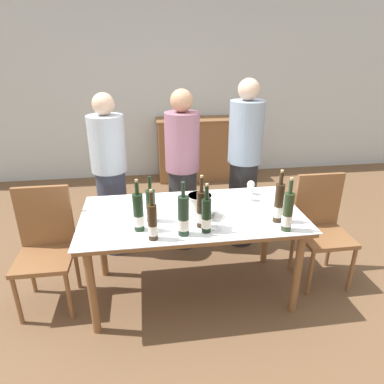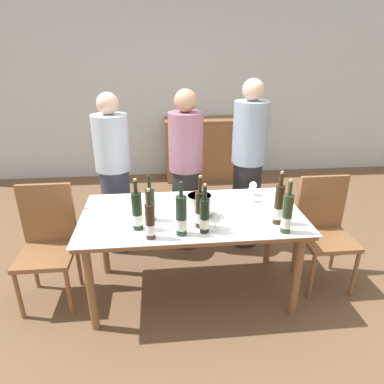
{
  "view_description": "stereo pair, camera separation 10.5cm",
  "coord_description": "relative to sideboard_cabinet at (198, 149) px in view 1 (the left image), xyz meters",
  "views": [
    {
      "loc": [
        -0.34,
        -2.36,
        1.95
      ],
      "look_at": [
        0.0,
        0.0,
        0.93
      ],
      "focal_mm": 32.0,
      "sensor_mm": 36.0,
      "label": 1
    },
    {
      "loc": [
        -0.24,
        -2.37,
        1.95
      ],
      "look_at": [
        0.0,
        0.0,
        0.93
      ],
      "focal_mm": 32.0,
      "sensor_mm": 36.0,
      "label": 2
    }
  ],
  "objects": [
    {
      "name": "dining_table",
      "position": [
        -0.49,
        -2.74,
        0.2
      ],
      "size": [
        1.71,
        0.88,
        0.75
      ],
      "color": "brown",
      "rests_on": "ground_plane"
    },
    {
      "name": "person_guest_left",
      "position": [
        -0.47,
        -1.95,
        0.33
      ],
      "size": [
        0.33,
        0.33,
        1.6
      ],
      "color": "#2D2D33",
      "rests_on": "ground_plane"
    },
    {
      "name": "back_wall",
      "position": [
        -0.49,
        0.29,
        0.93
      ],
      "size": [
        8.0,
        0.1,
        2.8
      ],
      "color": "silver",
      "rests_on": "ground_plane"
    },
    {
      "name": "wine_bottle_3",
      "position": [
        0.12,
        -2.96,
        0.42
      ],
      "size": [
        0.07,
        0.07,
        0.4
      ],
      "color": "#332314",
      "rests_on": "dining_table"
    },
    {
      "name": "person_guest_right",
      "position": [
        0.14,
        -1.99,
        0.37
      ],
      "size": [
        0.33,
        0.33,
        1.69
      ],
      "color": "#262628",
      "rests_on": "ground_plane"
    },
    {
      "name": "chair_left_end",
      "position": [
        -1.64,
        -2.65,
        0.07
      ],
      "size": [
        0.42,
        0.42,
        0.96
      ],
      "color": "brown",
      "rests_on": "ground_plane"
    },
    {
      "name": "wine_glass_1",
      "position": [
        -0.35,
        -3.02,
        0.37
      ],
      "size": [
        0.09,
        0.09,
        0.15
      ],
      "color": "white",
      "rests_on": "dining_table"
    },
    {
      "name": "wine_bottle_2",
      "position": [
        -0.89,
        -2.94,
        0.41
      ],
      "size": [
        0.07,
        0.07,
        0.38
      ],
      "color": "black",
      "rests_on": "dining_table"
    },
    {
      "name": "wine_bottle_7",
      "position": [
        -0.45,
        -2.95,
        0.41
      ],
      "size": [
        0.07,
        0.07,
        0.39
      ],
      "color": "#332314",
      "rests_on": "dining_table"
    },
    {
      "name": "wine_bottle_5",
      "position": [
        0.13,
        -3.09,
        0.41
      ],
      "size": [
        0.07,
        0.07,
        0.39
      ],
      "color": "#28381E",
      "rests_on": "dining_table"
    },
    {
      "name": "wine_glass_0",
      "position": [
        -0.43,
        -2.64,
        0.37
      ],
      "size": [
        0.08,
        0.08,
        0.14
      ],
      "color": "white",
      "rests_on": "dining_table"
    },
    {
      "name": "wine_bottle_0",
      "position": [
        -0.8,
        -2.82,
        0.39
      ],
      "size": [
        0.07,
        0.07,
        0.35
      ],
      "color": "black",
      "rests_on": "dining_table"
    },
    {
      "name": "chair_right_end",
      "position": [
        0.66,
        -2.65,
        0.06
      ],
      "size": [
        0.42,
        0.42,
        0.94
      ],
      "color": "brown",
      "rests_on": "ground_plane"
    },
    {
      "name": "person_host",
      "position": [
        -1.16,
        -1.96,
        0.32
      ],
      "size": [
        0.33,
        0.33,
        1.58
      ],
      "color": "#383F56",
      "rests_on": "ground_plane"
    },
    {
      "name": "wine_bottle_6",
      "position": [
        -0.59,
        -3.05,
        0.41
      ],
      "size": [
        0.08,
        0.08,
        0.39
      ],
      "color": "#1E3323",
      "rests_on": "dining_table"
    },
    {
      "name": "ice_bucket",
      "position": [
        -0.44,
        -2.79,
        0.37
      ],
      "size": [
        0.19,
        0.19,
        0.17
      ],
      "color": "white",
      "rests_on": "dining_table"
    },
    {
      "name": "wine_bottle_1",
      "position": [
        -0.43,
        -3.03,
        0.4
      ],
      "size": [
        0.07,
        0.07,
        0.36
      ],
      "color": "black",
      "rests_on": "dining_table"
    },
    {
      "name": "wine_glass_2",
      "position": [
        0.07,
        -2.44,
        0.36
      ],
      "size": [
        0.07,
        0.07,
        0.13
      ],
      "color": "white",
      "rests_on": "dining_table"
    },
    {
      "name": "wine_bottle_4",
      "position": [
        -0.8,
        -3.08,
        0.4
      ],
      "size": [
        0.07,
        0.07,
        0.36
      ],
      "color": "#332314",
      "rests_on": "dining_table"
    },
    {
      "name": "sideboard_cabinet",
      "position": [
        0.0,
        0.0,
        0.0
      ],
      "size": [
        1.26,
        0.46,
        0.95
      ],
      "color": "brown",
      "rests_on": "ground_plane"
    },
    {
      "name": "wine_glass_3",
      "position": [
        0.03,
        -2.57,
        0.36
      ],
      "size": [
        0.07,
        0.07,
        0.13
      ],
      "color": "white",
      "rests_on": "dining_table"
    },
    {
      "name": "ground_plane",
      "position": [
        -0.49,
        -2.74,
        -0.47
      ],
      "size": [
        12.0,
        12.0,
        0.0
      ],
      "primitive_type": "plane",
      "color": "brown"
    }
  ]
}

